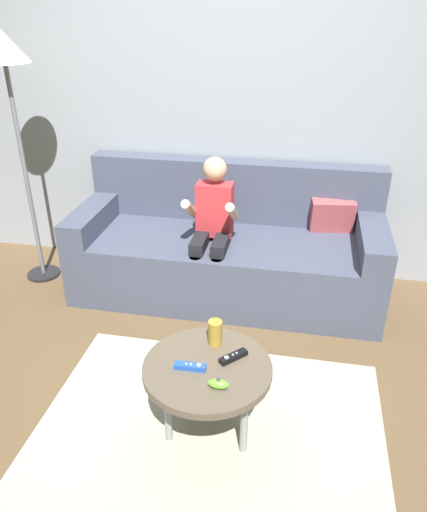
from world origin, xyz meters
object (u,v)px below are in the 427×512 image
at_px(couch, 229,251).
at_px(nunchuk_lime, 218,384).
at_px(person_seated_on_couch, 212,225).
at_px(game_remote_blue_near_edge, 190,367).
at_px(floor_lamp, 6,68).
at_px(soda_can, 215,332).
at_px(coffee_table, 207,373).
at_px(game_remote_black_far_corner, 233,357).

relative_size(couch, nunchuk_lime, 22.70).
bearing_deg(person_seated_on_couch, nunchuk_lime, -77.81).
relative_size(game_remote_blue_near_edge, floor_lamp, 0.08).
relative_size(person_seated_on_couch, soda_can, 8.13).
bearing_deg(couch, person_seated_on_couch, -113.91).
bearing_deg(floor_lamp, coffee_table, -39.89).
bearing_deg(game_remote_blue_near_edge, nunchuk_lime, -33.13).
height_order(nunchuk_lime, game_remote_black_far_corner, nunchuk_lime).
xyz_separation_m(game_remote_blue_near_edge, nunchuk_lime, (0.14, -0.09, 0.01)).
distance_m(person_seated_on_couch, floor_lamp, 1.61).
bearing_deg(couch, game_remote_black_far_corner, -79.78).
height_order(coffee_table, floor_lamp, floor_lamp).
distance_m(couch, coffee_table, 1.37).
height_order(soda_can, floor_lamp, floor_lamp).
bearing_deg(nunchuk_lime, person_seated_on_couch, 102.19).
relative_size(couch, soda_can, 16.93).
xyz_separation_m(game_remote_blue_near_edge, game_remote_black_far_corner, (0.17, 0.10, 0.00)).
bearing_deg(coffee_table, game_remote_blue_near_edge, -151.72).
relative_size(couch, coffee_table, 3.59).
distance_m(coffee_table, soda_can, 0.19).
xyz_separation_m(couch, soda_can, (0.13, -1.20, 0.19)).
height_order(person_seated_on_couch, game_remote_blue_near_edge, person_seated_on_couch).
bearing_deg(game_remote_blue_near_edge, floor_lamp, 138.01).
height_order(game_remote_blue_near_edge, floor_lamp, floor_lamp).
xyz_separation_m(couch, game_remote_blue_near_edge, (0.06, -1.40, 0.14)).
bearing_deg(couch, game_remote_blue_near_edge, -87.54).
xyz_separation_m(couch, person_seated_on_couch, (-0.08, -0.18, 0.27)).
bearing_deg(nunchuk_lime, game_remote_blue_near_edge, 146.87).
bearing_deg(game_remote_black_far_corner, floor_lamp, 143.39).
xyz_separation_m(game_remote_black_far_corner, floor_lamp, (-1.64, 1.22, 1.04)).
distance_m(soda_can, floor_lamp, 2.14).
relative_size(game_remote_black_far_corner, soda_can, 1.03).
height_order(person_seated_on_couch, coffee_table, person_seated_on_couch).
distance_m(person_seated_on_couch, soda_can, 1.04).
bearing_deg(couch, coffee_table, -84.60).
xyz_separation_m(person_seated_on_couch, game_remote_black_far_corner, (0.31, -1.11, -0.13)).
relative_size(nunchuk_lime, soda_can, 0.75).
bearing_deg(nunchuk_lime, game_remote_black_far_corner, 80.49).
distance_m(game_remote_blue_near_edge, floor_lamp, 2.23).
relative_size(game_remote_blue_near_edge, game_remote_black_far_corner, 1.12).
relative_size(couch, game_remote_black_far_corner, 16.41).
height_order(coffee_table, nunchuk_lime, nunchuk_lime).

